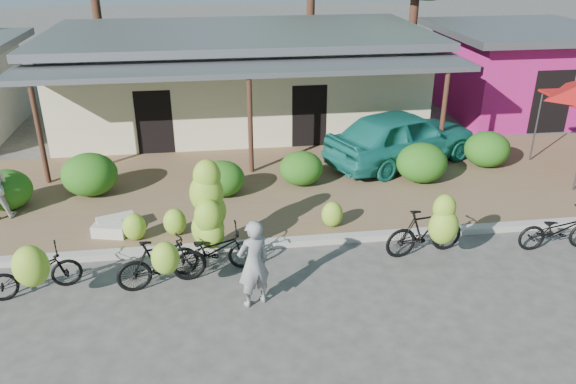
% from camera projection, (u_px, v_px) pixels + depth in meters
% --- Properties ---
extents(ground, '(100.00, 100.00, 0.00)m').
position_uv_depth(ground, '(277.00, 299.00, 10.71)').
color(ground, '#44423F').
rests_on(ground, ground).
extents(sidewalk, '(60.00, 6.00, 0.12)m').
position_uv_depth(sidewalk, '(255.00, 189.00, 15.18)').
color(sidewalk, brown).
rests_on(sidewalk, ground).
extents(curb, '(60.00, 0.25, 0.15)m').
position_uv_depth(curb, '(266.00, 244.00, 12.48)').
color(curb, '#A8A399').
rests_on(curb, ground).
extents(shop_main, '(13.00, 8.50, 3.35)m').
position_uv_depth(shop_main, '(240.00, 78.00, 19.82)').
color(shop_main, beige).
rests_on(shop_main, ground).
extents(shop_pink, '(6.00, 6.00, 3.25)m').
position_uv_depth(shop_pink, '(517.00, 70.00, 21.20)').
color(shop_pink, '#B11B5C').
rests_on(shop_pink, ground).
extents(hedge_0, '(1.28, 1.16, 1.00)m').
position_uv_depth(hedge_0, '(5.00, 190.00, 13.79)').
color(hedge_0, '#225A14').
rests_on(hedge_0, sidewalk).
extents(hedge_1, '(1.43, 1.29, 1.12)m').
position_uv_depth(hedge_1, '(90.00, 175.00, 14.51)').
color(hedge_1, '#225A14').
rests_on(hedge_1, sidewalk).
extents(hedge_2, '(1.19, 1.07, 0.93)m').
position_uv_depth(hedge_2, '(222.00, 179.00, 14.51)').
color(hedge_2, '#225A14').
rests_on(hedge_2, sidewalk).
extents(hedge_3, '(1.19, 1.07, 0.93)m').
position_uv_depth(hedge_3, '(301.00, 168.00, 15.15)').
color(hedge_3, '#225A14').
rests_on(hedge_3, sidewalk).
extents(hedge_4, '(1.39, 1.25, 1.09)m').
position_uv_depth(hedge_4, '(422.00, 163.00, 15.30)').
color(hedge_4, '#225A14').
rests_on(hedge_4, sidewalk).
extents(hedge_5, '(1.33, 1.20, 1.04)m').
position_uv_depth(hedge_5, '(487.00, 149.00, 16.33)').
color(hedge_5, '#225A14').
rests_on(hedge_5, sidewalk).
extents(bike_far_left, '(1.84, 1.45, 1.37)m').
position_uv_depth(bike_far_left, '(33.00, 271.00, 10.56)').
color(bike_far_left, black).
rests_on(bike_far_left, ground).
extents(bike_left, '(1.83, 1.30, 1.33)m').
position_uv_depth(bike_left, '(162.00, 262.00, 10.81)').
color(bike_left, black).
rests_on(bike_left, ground).
extents(bike_center, '(1.90, 1.23, 2.25)m').
position_uv_depth(bike_center, '(211.00, 227.00, 11.49)').
color(bike_center, black).
rests_on(bike_center, ground).
extents(bike_right, '(1.87, 1.30, 1.69)m').
position_uv_depth(bike_right, '(429.00, 229.00, 11.81)').
color(bike_right, black).
rests_on(bike_right, ground).
extents(bike_far_right, '(1.79, 0.68, 0.93)m').
position_uv_depth(bike_far_right, '(558.00, 230.00, 12.25)').
color(bike_far_right, black).
rests_on(bike_far_right, ground).
extents(loose_banana_a, '(0.51, 0.43, 0.64)m').
position_uv_depth(loose_banana_a, '(134.00, 227.00, 12.43)').
color(loose_banana_a, '#AECC33').
rests_on(loose_banana_a, sidewalk).
extents(loose_banana_b, '(0.51, 0.44, 0.64)m').
position_uv_depth(loose_banana_b, '(175.00, 222.00, 12.64)').
color(loose_banana_b, '#AECC33').
rests_on(loose_banana_b, sidewalk).
extents(loose_banana_c, '(0.50, 0.42, 0.62)m').
position_uv_depth(loose_banana_c, '(332.00, 214.00, 13.00)').
color(loose_banana_c, '#AECC33').
rests_on(loose_banana_c, sidewalk).
extents(sack_near, '(0.93, 0.66, 0.30)m').
position_uv_depth(sack_near, '(116.00, 223.00, 12.96)').
color(sack_near, beige).
rests_on(sack_near, sidewalk).
extents(sack_far, '(0.82, 0.55, 0.28)m').
position_uv_depth(sack_far, '(110.00, 230.00, 12.67)').
color(sack_far, beige).
rests_on(sack_far, sidewalk).
extents(vendor, '(0.75, 0.64, 1.75)m').
position_uv_depth(vendor, '(253.00, 264.00, 10.23)').
color(vendor, gray).
rests_on(vendor, ground).
extents(teal_van, '(5.13, 3.68, 1.62)m').
position_uv_depth(teal_van, '(402.00, 137.00, 16.45)').
color(teal_van, '#187065').
rests_on(teal_van, sidewalk).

